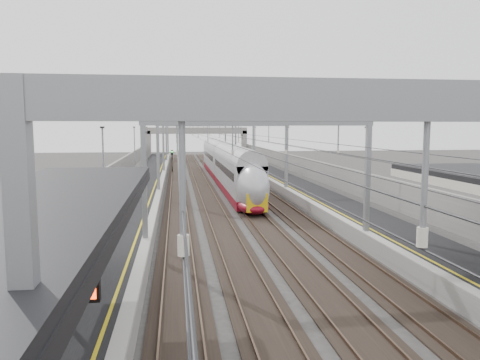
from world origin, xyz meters
name	(u,v)px	position (x,y,z in m)	size (l,w,h in m)	color
platform_left	(143,191)	(-8.00, 45.00, 0.50)	(4.00, 120.00, 1.00)	black
platform_right	(295,188)	(8.00, 45.00, 0.50)	(4.00, 120.00, 1.00)	black
tracks	(221,194)	(0.00, 45.00, 0.05)	(11.40, 140.00, 0.20)	black
overhead_line	(215,134)	(0.00, 51.62, 6.14)	(13.00, 140.00, 6.60)	gray
overbridge	(197,135)	(0.00, 100.00, 5.31)	(22.00, 2.20, 6.90)	gray
wall_left	(111,181)	(-11.20, 45.00, 1.60)	(0.30, 120.00, 3.20)	gray
wall_right	(324,177)	(11.20, 45.00, 1.60)	(0.30, 120.00, 3.20)	gray
train	(226,168)	(1.50, 53.29, 2.02)	(2.60, 47.39, 4.12)	maroon
signal_green	(172,157)	(-5.20, 68.89, 2.42)	(0.32, 0.32, 3.48)	black
signal_red_near	(225,156)	(3.20, 71.69, 2.42)	(0.32, 0.32, 3.48)	black
signal_red_far	(237,155)	(5.40, 73.30, 2.42)	(0.32, 0.32, 3.48)	black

